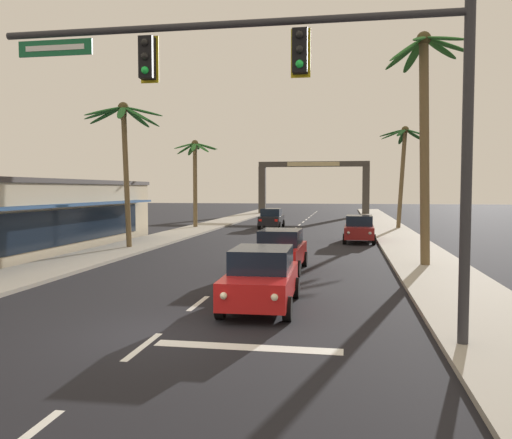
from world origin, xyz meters
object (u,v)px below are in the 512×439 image
(sedan_oncoming_far, at_px, (272,218))
(palm_right_second, at_px, (425,110))
(sedan_third_in_queue, at_px, (280,250))
(palm_left_third, at_px, (195,164))
(palm_right_farthest, at_px, (403,155))
(sedan_lead_at_stop_bar, at_px, (261,277))
(storefront_strip_left, at_px, (2,217))
(palm_left_second, at_px, (125,135))
(town_gateway_arch, at_px, (313,180))
(traffic_signal_mast, at_px, (313,91))
(sedan_parked_nearest_kerb, at_px, (359,229))

(sedan_oncoming_far, bearing_deg, palm_right_second, -66.29)
(sedan_third_in_queue, xyz_separation_m, palm_left_third, (-9.94, 21.85, 4.58))
(palm_right_second, bearing_deg, palm_left_third, 128.23)
(palm_right_second, relative_size, palm_right_farthest, 1.16)
(sedan_lead_at_stop_bar, distance_m, storefront_strip_left, 17.82)
(sedan_lead_at_stop_bar, xyz_separation_m, palm_left_second, (-9.70, 12.96, 5.47))
(palm_left_second, relative_size, storefront_strip_left, 0.34)
(town_gateway_arch, bearing_deg, storefront_strip_left, -105.98)
(traffic_signal_mast, relative_size, palm_right_farthest, 1.22)
(traffic_signal_mast, relative_size, sedan_oncoming_far, 2.31)
(sedan_oncoming_far, height_order, palm_left_second, palm_left_second)
(traffic_signal_mast, distance_m, sedan_lead_at_stop_bar, 5.78)
(sedan_parked_nearest_kerb, height_order, storefront_strip_left, storefront_strip_left)
(sedan_parked_nearest_kerb, height_order, palm_right_second, palm_right_second)
(traffic_signal_mast, bearing_deg, sedan_parked_nearest_kerb, 85.95)
(palm_left_third, relative_size, palm_right_farthest, 0.88)
(sedan_third_in_queue, bearing_deg, town_gateway_arch, 91.90)
(palm_left_second, height_order, palm_right_second, palm_right_second)
(palm_right_second, height_order, storefront_strip_left, palm_right_second)
(traffic_signal_mast, xyz_separation_m, town_gateway_arch, (-3.51, 58.38, -0.91))
(sedan_oncoming_far, bearing_deg, palm_right_farthest, 0.25)
(palm_right_farthest, bearing_deg, palm_left_third, -174.59)
(storefront_strip_left, bearing_deg, palm_right_second, -3.10)
(sedan_third_in_queue, xyz_separation_m, palm_right_second, (5.83, 1.82, 5.79))
(palm_left_second, height_order, town_gateway_arch, palm_left_second)
(traffic_signal_mast, bearing_deg, storefront_strip_left, 142.24)
(sedan_lead_at_stop_bar, xyz_separation_m, sedan_parked_nearest_kerb, (3.19, 19.06, 0.00))
(palm_left_second, bearing_deg, traffic_signal_mast, -54.96)
(sedan_third_in_queue, height_order, storefront_strip_left, storefront_strip_left)
(sedan_oncoming_far, xyz_separation_m, storefront_strip_left, (-11.00, -20.49, 1.08))
(sedan_oncoming_far, relative_size, palm_left_third, 0.60)
(traffic_signal_mast, distance_m, sedan_third_in_queue, 11.05)
(storefront_strip_left, distance_m, town_gateway_arch, 47.45)
(palm_right_farthest, height_order, town_gateway_arch, palm_right_farthest)
(palm_right_second, distance_m, palm_right_farthest, 21.70)
(sedan_third_in_queue, distance_m, town_gateway_arch, 48.65)
(sedan_oncoming_far, xyz_separation_m, sedan_parked_nearest_kerb, (7.13, -11.09, 0.00))
(sedan_third_in_queue, xyz_separation_m, town_gateway_arch, (-1.61, 48.49, 3.64))
(sedan_third_in_queue, relative_size, town_gateway_arch, 0.31)
(sedan_lead_at_stop_bar, distance_m, palm_left_second, 17.08)
(traffic_signal_mast, height_order, sedan_third_in_queue, traffic_signal_mast)
(sedan_lead_at_stop_bar, relative_size, palm_left_third, 0.60)
(traffic_signal_mast, height_order, palm_left_third, traffic_signal_mast)
(sedan_oncoming_far, height_order, palm_left_third, palm_left_third)
(sedan_oncoming_far, xyz_separation_m, town_gateway_arch, (2.05, 25.06, 3.64))
(traffic_signal_mast, bearing_deg, sedan_oncoming_far, 99.47)
(sedan_parked_nearest_kerb, bearing_deg, traffic_signal_mast, -94.05)
(palm_left_second, bearing_deg, sedan_oncoming_far, 71.51)
(palm_left_third, distance_m, storefront_strip_left, 19.80)
(traffic_signal_mast, height_order, palm_right_second, palm_right_second)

